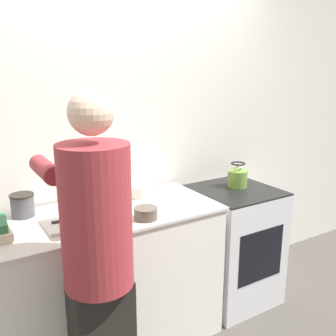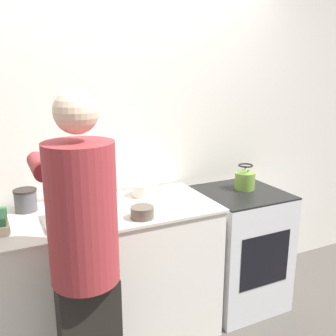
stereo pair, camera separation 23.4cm
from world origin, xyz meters
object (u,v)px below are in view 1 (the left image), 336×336
(cutting_board, at_px, (78,222))
(kettle, at_px, (237,177))
(knife, at_px, (69,220))
(bowl_prep, at_px, (141,190))
(person, at_px, (98,258))
(canister_jar, at_px, (23,205))
(oven, at_px, (233,244))

(cutting_board, relative_size, kettle, 1.91)
(knife, height_order, bowl_prep, bowl_prep)
(person, relative_size, canister_jar, 12.09)
(bowl_prep, bearing_deg, knife, -159.73)
(canister_jar, bearing_deg, cutting_board, -48.90)
(person, height_order, cutting_board, person)
(person, height_order, kettle, person)
(kettle, bearing_deg, oven, -141.67)
(canister_jar, bearing_deg, person, -75.36)
(knife, distance_m, bowl_prep, 0.61)
(oven, relative_size, cutting_board, 2.49)
(oven, bearing_deg, kettle, 38.33)
(bowl_prep, bearing_deg, cutting_board, -156.15)
(bowl_prep, relative_size, canister_jar, 1.30)
(oven, bearing_deg, cutting_board, -177.19)
(oven, distance_m, bowl_prep, 0.89)
(kettle, bearing_deg, person, -157.79)
(person, distance_m, cutting_board, 0.45)
(knife, xyz_separation_m, canister_jar, (-0.20, 0.25, 0.05))
(oven, relative_size, kettle, 4.77)
(bowl_prep, bearing_deg, oven, -13.97)
(bowl_prep, distance_m, canister_jar, 0.77)
(canister_jar, bearing_deg, oven, -8.27)
(oven, xyz_separation_m, kettle, (0.06, 0.04, 0.53))
(oven, relative_size, person, 0.53)
(knife, xyz_separation_m, bowl_prep, (0.57, 0.21, 0.02))
(cutting_board, distance_m, knife, 0.05)
(canister_jar, bearing_deg, knife, -51.57)
(knife, distance_m, kettle, 1.33)
(person, relative_size, cutting_board, 4.69)
(kettle, xyz_separation_m, canister_jar, (-1.53, 0.17, 0.01))
(knife, bearing_deg, bowl_prep, 27.02)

